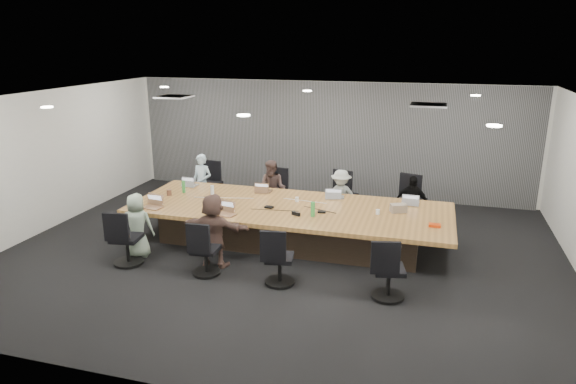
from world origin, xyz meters
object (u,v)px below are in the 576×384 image
(chair_0, at_px, (209,188))
(snack_packet, at_px, (435,225))
(chair_2, at_px, (343,200))
(laptop_2, at_px, (336,197))
(chair_1, at_px, (277,196))
(person_1, at_px, (273,189))
(chair_3, at_px, (412,205))
(laptop_4, at_px, (152,207))
(person_2, at_px, (341,197))
(person_5, at_px, (214,230))
(mug_brown, at_px, (169,193))
(laptop_3, at_px, (410,203))
(canvas_bag, at_px, (398,208))
(bottle_green_right, at_px, (313,209))
(person_3, at_px, (411,203))
(bottle_green_left, at_px, (184,187))
(stapler, at_px, (296,214))
(laptop_5, at_px, (226,215))
(laptop_0, at_px, (191,185))
(person_4, at_px, (137,225))
(conference_table, at_px, (289,223))
(chair_7, at_px, (389,274))
(laptop_1, at_px, (264,191))
(chair_4, at_px, (127,242))
(bottle_clear, at_px, (212,191))
(person_0, at_px, (202,183))
(chair_5, at_px, (206,254))

(chair_0, relative_size, snack_packet, 4.55)
(chair_2, distance_m, laptop_2, 0.96)
(chair_1, bearing_deg, person_1, 92.98)
(chair_3, xyz_separation_m, laptop_4, (-4.62, -2.50, 0.31))
(person_2, distance_m, laptop_4, 3.84)
(laptop_2, bearing_deg, person_5, 42.04)
(mug_brown, bearing_deg, laptop_3, 9.49)
(laptop_3, height_order, canvas_bag, canvas_bag)
(laptop_4, bearing_deg, bottle_green_right, 15.81)
(chair_0, distance_m, person_3, 4.64)
(chair_0, relative_size, canvas_bag, 3.15)
(bottle_green_left, bearing_deg, stapler, -16.08)
(laptop_2, relative_size, laptop_5, 0.96)
(laptop_0, distance_m, person_4, 2.16)
(conference_table, xyz_separation_m, laptop_0, (-2.44, 0.80, 0.35))
(laptop_3, xyz_separation_m, laptop_5, (-3.14, -1.60, 0.00))
(chair_7, bearing_deg, laptop_1, 125.48)
(chair_4, height_order, bottle_green_left, bottle_green_left)
(chair_4, distance_m, bottle_clear, 2.06)
(chair_7, height_order, person_3, person_3)
(chair_4, height_order, person_0, person_0)
(conference_table, bearing_deg, laptop_2, 47.28)
(bottle_green_right, bearing_deg, stapler, -174.32)
(bottle_green_left, relative_size, bottle_green_right, 0.92)
(chair_4, distance_m, bottle_green_right, 3.28)
(person_1, bearing_deg, conference_table, -55.78)
(laptop_0, xyz_separation_m, person_4, (0.00, -2.15, -0.16))
(snack_packet, bearing_deg, laptop_2, 148.32)
(mug_brown, bearing_deg, person_1, 37.19)
(laptop_3, distance_m, stapler, 2.31)
(conference_table, relative_size, person_2, 5.13)
(chair_4, xyz_separation_m, mug_brown, (-0.09, 1.71, 0.40))
(chair_1, relative_size, chair_4, 0.96)
(person_5, bearing_deg, canvas_bag, -150.90)
(laptop_1, distance_m, mug_brown, 1.93)
(person_1, relative_size, laptop_4, 3.64)
(chair_5, xyz_separation_m, bottle_clear, (-0.68, 1.85, 0.50))
(laptop_2, relative_size, mug_brown, 2.77)
(chair_1, height_order, person_4, person_4)
(person_0, relative_size, canvas_bag, 4.68)
(chair_1, height_order, bottle_clear, bottle_clear)
(chair_1, distance_m, bottle_green_right, 2.56)
(chair_0, bearing_deg, bottle_green_left, 96.86)
(person_0, distance_m, person_5, 3.08)
(person_4, xyz_separation_m, laptop_5, (1.48, 0.55, 0.16))
(chair_3, relative_size, person_5, 0.68)
(laptop_3, distance_m, person_4, 5.10)
(conference_table, height_order, bottle_green_left, bottle_green_left)
(conference_table, relative_size, person_1, 4.72)
(person_5, relative_size, stapler, 7.50)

